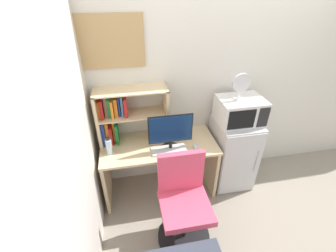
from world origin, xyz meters
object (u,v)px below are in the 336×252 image
(desk_fan, at_px, (241,85))
(computer_mouse, at_px, (196,146))
(mini_fridge, at_px, (232,152))
(water_bottle, at_px, (109,146))
(hutch_bookshelf, at_px, (121,114))
(microwave, at_px, (240,111))
(monitor, at_px, (171,132))
(wall_corkboard, at_px, (111,42))
(desk_chair, at_px, (183,206))
(keyboard, at_px, (169,150))

(desk_fan, bearing_deg, computer_mouse, -163.28)
(mini_fridge, bearing_deg, water_bottle, -177.13)
(hutch_bookshelf, distance_m, microwave, 1.33)
(water_bottle, distance_m, desk_fan, 1.53)
(monitor, bearing_deg, wall_corkboard, 142.42)
(computer_mouse, distance_m, water_bottle, 0.94)
(monitor, xyz_separation_m, desk_chair, (0.02, -0.54, -0.53))
(water_bottle, height_order, desk_fan, desk_fan)
(wall_corkboard, bearing_deg, mini_fridge, -11.59)
(desk_fan, bearing_deg, mini_fridge, 3.93)
(keyboard, distance_m, mini_fridge, 0.91)
(monitor, height_order, desk_chair, monitor)
(desk_fan, height_order, wall_corkboard, wall_corkboard)
(monitor, height_order, wall_corkboard, wall_corkboard)
(water_bottle, xyz_separation_m, desk_fan, (1.43, 0.07, 0.55))
(microwave, distance_m, desk_chair, 1.21)
(mini_fridge, height_order, desk_chair, desk_chair)
(monitor, distance_m, keyboard, 0.22)
(computer_mouse, relative_size, mini_fridge, 0.11)
(water_bottle, bearing_deg, keyboard, -7.11)
(hutch_bookshelf, relative_size, microwave, 1.54)
(monitor, xyz_separation_m, wall_corkboard, (-0.51, 0.39, 0.84))
(keyboard, xyz_separation_m, microwave, (0.85, 0.16, 0.32))
(keyboard, height_order, desk_chair, desk_chair)
(keyboard, distance_m, water_bottle, 0.64)
(monitor, distance_m, desk_chair, 0.76)
(hutch_bookshelf, bearing_deg, microwave, -6.67)
(water_bottle, height_order, desk_chair, desk_chair)
(hutch_bookshelf, height_order, computer_mouse, hutch_bookshelf)
(microwave, bearing_deg, keyboard, -169.61)
(desk_fan, bearing_deg, microwave, 7.71)
(hutch_bookshelf, xyz_separation_m, computer_mouse, (0.77, -0.31, -0.32))
(desk_fan, xyz_separation_m, wall_corkboard, (-1.29, 0.28, 0.43))
(mini_fridge, height_order, wall_corkboard, wall_corkboard)
(keyboard, distance_m, wall_corkboard, 1.24)
(keyboard, bearing_deg, microwave, 10.39)
(wall_corkboard, bearing_deg, computer_mouse, -28.40)
(computer_mouse, height_order, water_bottle, water_bottle)
(water_bottle, distance_m, wall_corkboard, 1.05)
(desk_fan, distance_m, wall_corkboard, 1.38)
(water_bottle, xyz_separation_m, wall_corkboard, (0.14, 0.35, 0.98))
(hutch_bookshelf, xyz_separation_m, monitor, (0.50, -0.28, -0.11))
(water_bottle, xyz_separation_m, desk_chair, (0.68, -0.58, -0.40))
(monitor, bearing_deg, computer_mouse, -6.68)
(microwave, bearing_deg, desk_fan, -172.29)
(hutch_bookshelf, height_order, desk_chair, hutch_bookshelf)
(desk_chair, bearing_deg, microwave, 39.63)
(keyboard, xyz_separation_m, computer_mouse, (0.30, -0.00, 0.01))
(computer_mouse, bearing_deg, microwave, 16.00)
(mini_fridge, height_order, microwave, microwave)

